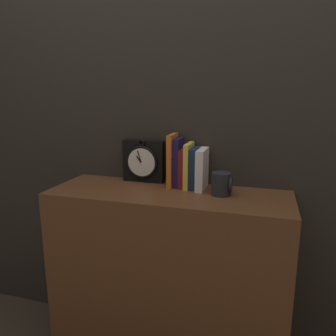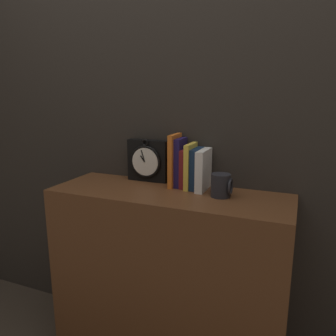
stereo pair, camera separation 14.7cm
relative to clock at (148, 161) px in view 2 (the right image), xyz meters
name	(u,v)px [view 2 (the right image)]	position (x,y,z in m)	size (l,w,h in m)	color
wall_back	(185,98)	(0.17, 0.07, 0.31)	(6.00, 0.05, 2.60)	#2D2823
bookshelf	(168,279)	(0.17, -0.15, -0.55)	(1.10, 0.38, 0.88)	brown
clock	(148,161)	(0.00, 0.00, 0.00)	(0.21, 0.07, 0.22)	black
book_slot0_orange	(175,160)	(0.16, -0.04, 0.02)	(0.02, 0.13, 0.25)	orange
book_slot1_navy	(180,162)	(0.19, -0.02, 0.01)	(0.03, 0.11, 0.23)	navy
book_slot2_maroon	(186,168)	(0.21, -0.03, -0.01)	(0.02, 0.12, 0.18)	maroon
book_slot3_yellow	(191,166)	(0.24, -0.04, 0.00)	(0.02, 0.14, 0.21)	yellow
book_slot4_navy	(197,169)	(0.27, -0.03, -0.01)	(0.03, 0.13, 0.19)	#162C4B
book_slot5_white	(203,170)	(0.31, -0.05, -0.01)	(0.04, 0.16, 0.19)	white
mug	(221,185)	(0.41, -0.12, -0.06)	(0.09, 0.09, 0.10)	#232328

